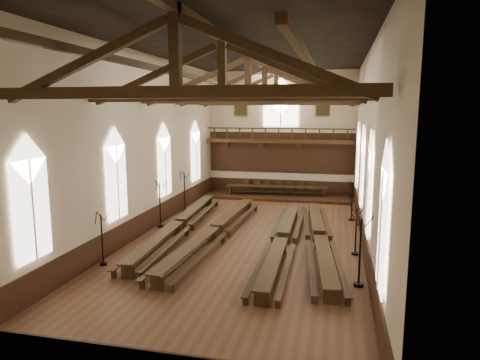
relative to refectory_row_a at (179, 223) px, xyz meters
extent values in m
plane|color=brown|center=(4.09, -0.42, -0.54)|extent=(26.00, 26.00, 0.00)
plane|color=beige|center=(4.09, 12.58, 4.46)|extent=(12.00, 0.00, 12.00)
plane|color=beige|center=(4.09, -13.42, 4.46)|extent=(12.00, 0.00, 12.00)
plane|color=beige|center=(-1.91, -0.42, 4.46)|extent=(0.00, 26.00, 26.00)
plane|color=beige|center=(10.09, -0.42, 4.46)|extent=(0.00, 26.00, 26.00)
plane|color=black|center=(4.09, -0.42, 9.46)|extent=(26.00, 26.00, 0.00)
cube|color=#391E11|center=(4.09, 12.54, 0.06)|extent=(11.90, 0.08, 1.20)
cube|color=#391E11|center=(-1.87, -0.42, 0.06)|extent=(0.08, 25.90, 1.20)
cube|color=#391E11|center=(10.05, -0.42, 0.06)|extent=(0.08, 25.90, 1.20)
cube|color=white|center=(-1.81, -9.42, 2.86)|extent=(0.05, 1.80, 3.60)
cube|color=white|center=(-1.81, -9.42, 4.66)|extent=(0.05, 1.80, 1.80)
cylinder|color=beige|center=(-1.77, -9.42, 2.86)|extent=(0.08, 0.08, 3.60)
cube|color=white|center=(-1.81, -3.42, 2.86)|extent=(0.05, 1.80, 3.60)
cube|color=white|center=(-1.81, -3.42, 4.66)|extent=(0.05, 1.80, 1.80)
cylinder|color=beige|center=(-1.77, -3.42, 2.86)|extent=(0.08, 0.08, 3.60)
cube|color=white|center=(-1.81, 2.58, 2.86)|extent=(0.05, 1.80, 3.60)
cube|color=white|center=(-1.81, 2.58, 4.66)|extent=(0.05, 1.80, 1.80)
cylinder|color=beige|center=(-1.77, 2.58, 2.86)|extent=(0.08, 0.08, 3.60)
cube|color=white|center=(-1.81, 8.58, 2.86)|extent=(0.05, 1.80, 3.60)
cube|color=white|center=(-1.81, 8.58, 4.66)|extent=(0.05, 1.80, 1.80)
cylinder|color=beige|center=(-1.77, 8.58, 2.86)|extent=(0.08, 0.08, 3.60)
cube|color=white|center=(9.99, -9.42, 2.86)|extent=(0.05, 1.80, 3.60)
cube|color=white|center=(9.99, -9.42, 4.66)|extent=(0.05, 1.80, 1.80)
cylinder|color=beige|center=(9.95, -9.42, 2.86)|extent=(0.08, 0.08, 3.60)
cube|color=white|center=(9.99, -3.42, 2.86)|extent=(0.05, 1.80, 3.60)
cube|color=white|center=(9.99, -3.42, 4.66)|extent=(0.05, 1.80, 1.80)
cylinder|color=beige|center=(9.95, -3.42, 2.86)|extent=(0.08, 0.08, 3.60)
cube|color=white|center=(9.99, 2.58, 2.86)|extent=(0.05, 1.80, 3.60)
cube|color=white|center=(9.99, 2.58, 4.66)|extent=(0.05, 1.80, 1.80)
cylinder|color=beige|center=(9.95, 2.58, 2.86)|extent=(0.08, 0.08, 3.60)
cube|color=white|center=(9.99, 8.58, 2.86)|extent=(0.05, 1.80, 3.60)
cube|color=white|center=(9.99, 8.58, 4.66)|extent=(0.05, 1.80, 1.80)
cylinder|color=beige|center=(9.95, 8.58, 2.86)|extent=(0.08, 0.08, 3.60)
cube|color=white|center=(4.09, 12.48, 6.26)|extent=(2.80, 0.05, 2.40)
cube|color=white|center=(4.09, 12.48, 7.46)|extent=(2.80, 0.05, 2.80)
cylinder|color=beige|center=(4.09, 12.44, 6.26)|extent=(0.10, 0.10, 2.40)
cube|color=#3C2913|center=(4.09, 11.93, 3.86)|extent=(11.80, 1.20, 0.20)
cube|color=#391E11|center=(4.09, 12.52, 2.91)|extent=(11.80, 0.10, 3.30)
cube|color=#3C2913|center=(4.09, 11.39, 4.91)|extent=(11.60, 0.12, 0.10)
cube|color=#3C2913|center=(4.09, 11.39, 4.01)|extent=(11.60, 0.12, 0.10)
cube|color=#3C2913|center=(-0.41, 12.33, 3.61)|extent=(0.35, 0.40, 0.50)
cube|color=#3C2913|center=(2.59, 12.33, 3.61)|extent=(0.35, 0.40, 0.50)
cube|color=#3C2913|center=(5.59, 12.33, 3.61)|extent=(0.35, 0.40, 0.50)
cube|color=#3C2913|center=(8.59, 12.33, 3.61)|extent=(0.35, 0.40, 0.50)
cube|color=brown|center=(0.79, 12.49, 6.56)|extent=(1.15, 0.06, 1.45)
cube|color=black|center=(0.79, 12.45, 6.56)|extent=(0.95, 0.04, 1.25)
cube|color=brown|center=(7.39, 12.49, 6.56)|extent=(1.15, 0.06, 1.45)
cube|color=black|center=(7.39, 12.45, 6.56)|extent=(0.95, 0.04, 1.25)
cube|color=#3C2913|center=(4.09, -10.42, 6.86)|extent=(11.70, 0.35, 0.35)
cube|color=#3C2913|center=(4.09, -10.42, 8.16)|extent=(0.30, 0.30, 2.40)
cube|color=#3C2913|center=(1.21, -10.42, 7.76)|extent=(5.44, 0.26, 2.40)
cube|color=#3C2913|center=(6.97, -10.42, 7.76)|extent=(5.44, 0.26, 2.40)
cube|color=#3C2913|center=(4.09, -5.42, 6.86)|extent=(11.70, 0.35, 0.35)
cube|color=#3C2913|center=(4.09, -5.42, 8.16)|extent=(0.30, 0.30, 2.40)
cube|color=#3C2913|center=(1.21, -5.42, 7.76)|extent=(5.44, 0.26, 2.40)
cube|color=#3C2913|center=(6.97, -5.42, 7.76)|extent=(5.44, 0.26, 2.40)
cube|color=#3C2913|center=(4.09, -0.42, 6.86)|extent=(11.70, 0.35, 0.35)
cube|color=#3C2913|center=(4.09, -0.42, 8.16)|extent=(0.30, 0.30, 2.40)
cube|color=#3C2913|center=(1.21, -0.42, 7.76)|extent=(5.44, 0.26, 2.40)
cube|color=#3C2913|center=(6.97, -0.42, 7.76)|extent=(5.44, 0.26, 2.40)
cube|color=#3C2913|center=(4.09, 4.58, 6.86)|extent=(11.70, 0.35, 0.35)
cube|color=#3C2913|center=(4.09, 4.58, 8.16)|extent=(0.30, 0.30, 2.40)
cube|color=#3C2913|center=(1.21, 4.58, 7.76)|extent=(5.44, 0.26, 2.40)
cube|color=#3C2913|center=(6.97, 4.58, 7.76)|extent=(5.44, 0.26, 2.40)
cube|color=#3C2913|center=(4.09, 9.58, 6.86)|extent=(11.70, 0.35, 0.35)
cube|color=#3C2913|center=(4.09, 9.58, 8.16)|extent=(0.30, 0.30, 2.40)
cube|color=#3C2913|center=(1.21, 9.58, 7.76)|extent=(5.44, 0.26, 2.40)
cube|color=#3C2913|center=(6.97, 9.58, 7.76)|extent=(5.44, 0.26, 2.40)
cube|color=#3C2913|center=(0.73, -0.42, 8.16)|extent=(0.25, 25.70, 0.25)
cube|color=#3C2913|center=(7.45, -0.42, 8.16)|extent=(0.25, 25.70, 0.25)
cube|color=#3C2913|center=(4.09, -0.42, 9.16)|extent=(0.30, 25.70, 0.30)
cube|color=#3C2913|center=(0.00, -3.70, 0.16)|extent=(1.07, 6.94, 0.08)
cube|color=#3C2913|center=(0.00, -6.81, -0.21)|extent=(0.59, 0.11, 0.66)
cube|color=#3C2913|center=(0.00, -0.59, -0.21)|extent=(0.59, 0.11, 0.66)
cube|color=#3C2913|center=(0.00, -3.70, -0.29)|extent=(0.42, 6.12, 0.08)
cube|color=#3C2913|center=(-0.61, -3.73, -0.13)|extent=(0.66, 6.92, 0.06)
cube|color=#3C2913|center=(-0.61, -6.90, -0.35)|extent=(0.22, 0.08, 0.39)
cube|color=#3C2913|center=(-0.61, -0.57, -0.35)|extent=(0.22, 0.08, 0.39)
cube|color=#3C2913|center=(0.61, -3.67, -0.13)|extent=(0.66, 6.92, 0.06)
cube|color=#3C2913|center=(0.61, -6.83, -0.35)|extent=(0.22, 0.08, 0.39)
cube|color=#3C2913|center=(0.61, -0.50, -0.35)|extent=(0.22, 0.08, 0.39)
cube|color=#3C2913|center=(0.00, 3.70, 0.16)|extent=(1.07, 6.94, 0.08)
cube|color=#3C2913|center=(0.00, 0.59, -0.21)|extent=(0.59, 0.11, 0.66)
cube|color=#3C2913|center=(0.00, 6.81, -0.21)|extent=(0.59, 0.11, 0.66)
cube|color=#3C2913|center=(0.00, 3.70, -0.29)|extent=(0.42, 6.12, 0.08)
cube|color=#3C2913|center=(-0.61, 3.67, -0.13)|extent=(0.66, 6.92, 0.06)
cube|color=#3C2913|center=(-0.61, 0.50, -0.35)|extent=(0.22, 0.08, 0.39)
cube|color=#3C2913|center=(-0.61, 6.83, -0.35)|extent=(0.22, 0.08, 0.39)
cube|color=#3C2913|center=(0.61, 3.73, -0.13)|extent=(0.66, 6.92, 0.06)
cube|color=#3C2913|center=(0.61, 0.57, -0.35)|extent=(0.22, 0.08, 0.39)
cube|color=#3C2913|center=(0.61, 6.90, -0.35)|extent=(0.22, 0.08, 0.39)
cube|color=#3C2913|center=(2.36, -4.45, 0.17)|extent=(1.03, 7.03, 0.08)
cube|color=#3C2913|center=(2.36, -7.60, -0.21)|extent=(0.60, 0.11, 0.67)
cube|color=#3C2913|center=(2.36, -1.30, -0.21)|extent=(0.60, 0.11, 0.67)
cube|color=#3C2913|center=(2.36, -4.45, -0.29)|extent=(0.37, 6.20, 0.08)
cube|color=#3C2913|center=(1.74, -4.42, -0.12)|extent=(0.61, 7.01, 0.06)
cube|color=#3C2913|center=(1.74, -7.62, -0.35)|extent=(0.23, 0.08, 0.39)
cube|color=#3C2913|center=(1.74, -1.22, -0.35)|extent=(0.23, 0.08, 0.39)
cube|color=#3C2913|center=(2.98, -4.48, -0.12)|extent=(0.61, 7.01, 0.06)
cube|color=#3C2913|center=(2.98, -7.68, -0.35)|extent=(0.23, 0.08, 0.39)
cube|color=#3C2913|center=(2.98, -1.28, -0.35)|extent=(0.23, 0.08, 0.39)
cube|color=#3C2913|center=(2.36, 2.95, 0.17)|extent=(1.03, 7.03, 0.08)
cube|color=#3C2913|center=(2.36, -0.20, -0.21)|extent=(0.60, 0.11, 0.67)
cube|color=#3C2913|center=(2.36, 6.10, -0.21)|extent=(0.60, 0.11, 0.67)
cube|color=#3C2913|center=(2.36, 2.95, -0.29)|extent=(0.37, 6.20, 0.08)
cube|color=#3C2913|center=(1.74, 2.98, -0.12)|extent=(0.61, 7.01, 0.06)
cube|color=#3C2913|center=(1.74, -0.22, -0.35)|extent=(0.23, 0.08, 0.39)
cube|color=#3C2913|center=(1.74, 6.18, -0.35)|extent=(0.23, 0.08, 0.39)
cube|color=#3C2913|center=(2.98, 2.92, -0.12)|extent=(0.61, 7.01, 0.06)
cube|color=#3C2913|center=(2.98, -0.28, -0.35)|extent=(0.23, 0.08, 0.39)
cube|color=#3C2913|center=(2.98, 6.12, -0.35)|extent=(0.23, 0.08, 0.39)
cube|color=#3C2913|center=(6.08, -5.12, 0.12)|extent=(0.77, 6.52, 0.07)
cube|color=#3C2913|center=(6.08, -8.05, -0.23)|extent=(0.55, 0.08, 0.62)
cube|color=#3C2913|center=(6.08, -2.20, -0.23)|extent=(0.55, 0.08, 0.62)
cube|color=#3C2913|center=(6.08, -5.12, -0.31)|extent=(0.18, 5.76, 0.07)
cube|color=#3C2913|center=(5.50, -5.13, -0.15)|extent=(0.38, 6.51, 0.06)
cube|color=#3C2913|center=(5.50, -8.11, -0.36)|extent=(0.21, 0.07, 0.36)
cube|color=#3C2913|center=(5.50, -2.16, -0.36)|extent=(0.21, 0.07, 0.36)
cube|color=#3C2913|center=(6.65, -5.11, -0.15)|extent=(0.38, 6.51, 0.06)
cube|color=#3C2913|center=(6.65, -8.09, -0.36)|extent=(0.21, 0.07, 0.36)
cube|color=#3C2913|center=(6.65, -2.14, -0.36)|extent=(0.21, 0.07, 0.36)
cube|color=#3C2913|center=(6.08, 2.28, 0.12)|extent=(0.77, 6.52, 0.07)
cube|color=#3C2913|center=(6.08, -0.65, -0.23)|extent=(0.55, 0.08, 0.62)
cube|color=#3C2913|center=(6.08, 5.20, -0.23)|extent=(0.55, 0.08, 0.62)
cube|color=#3C2913|center=(6.08, 2.28, -0.31)|extent=(0.18, 5.76, 0.07)
cube|color=#3C2913|center=(5.50, 2.27, -0.15)|extent=(0.38, 6.51, 0.06)
cube|color=#3C2913|center=(5.50, -0.71, -0.36)|extent=(0.21, 0.07, 0.36)
cube|color=#3C2913|center=(5.50, 5.24, -0.36)|extent=(0.21, 0.07, 0.36)
cube|color=#3C2913|center=(6.65, 2.29, -0.15)|extent=(0.38, 6.51, 0.06)
cube|color=#3C2913|center=(6.65, -0.69, -0.36)|extent=(0.21, 0.07, 0.36)
cube|color=#3C2913|center=(6.65, 5.26, -0.36)|extent=(0.21, 0.07, 0.36)
cube|color=#3C2913|center=(7.88, -4.37, 0.13)|extent=(1.35, 6.67, 0.08)
cube|color=#3C2913|center=(7.88, -7.36, -0.22)|extent=(0.57, 0.13, 0.64)
cube|color=#3C2913|center=(7.88, -1.38, -0.22)|extent=(0.57, 0.13, 0.64)
cube|color=#3C2913|center=(7.88, -4.37, -0.30)|extent=(0.69, 5.86, 0.08)
cube|color=#3C2913|center=(7.29, -4.43, -0.14)|extent=(0.95, 6.63, 0.06)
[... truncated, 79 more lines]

